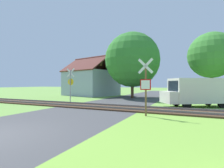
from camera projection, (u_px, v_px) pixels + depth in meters
The scene contains 8 objects.
road_asphalt at pixel (34, 125), 7.70m from camera, with size 6.49×80.00×0.01m, color #424244.
rail_track at pixel (101, 107), 13.39m from camera, with size 60.00×2.60×0.22m.
stop_sign_near at pixel (146, 84), 9.79m from camera, with size 0.88×0.15×3.25m.
crossing_sign_far at pixel (70, 83), 16.63m from camera, with size 0.88×0.14×3.31m.
house at pixel (91, 82), 27.60m from camera, with size 8.93×8.30×6.05m.
tree_right at pixel (212, 55), 19.83m from camera, with size 5.20×5.20×7.67m.
tree_center at pixel (132, 60), 22.40m from camera, with size 7.01×7.01×8.41m.
mail_truck at pixel (196, 91), 13.65m from camera, with size 5.14×4.17×2.24m.
Camera 1 is at (6.33, -3.59, 1.82)m, focal length 28.00 mm.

